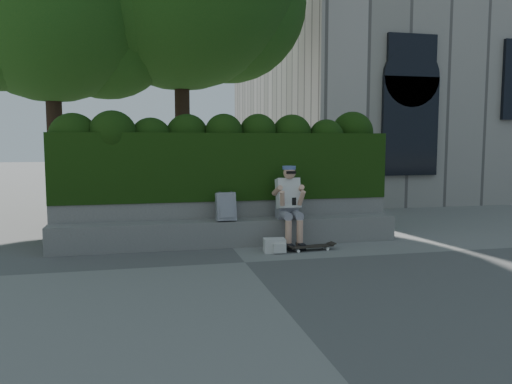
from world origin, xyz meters
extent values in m
plane|color=slate|center=(0.00, 0.00, 0.00)|extent=(80.00, 80.00, 0.00)
cube|color=gray|center=(0.00, 1.25, 0.23)|extent=(6.00, 0.45, 0.45)
cube|color=gray|center=(0.00, 1.73, 0.38)|extent=(6.00, 0.50, 0.75)
cube|color=black|center=(0.00, 1.95, 1.35)|extent=(6.00, 1.00, 1.20)
cylinder|color=black|center=(-0.47, 5.35, 1.73)|extent=(0.37, 0.37, 3.46)
cylinder|color=black|center=(-3.35, 4.81, 1.43)|extent=(0.34, 0.34, 2.86)
cube|color=gray|center=(1.00, 1.20, 0.56)|extent=(0.36, 0.26, 0.22)
cube|color=silver|center=(1.00, 1.13, 0.90)|extent=(0.40, 0.32, 0.55)
sphere|color=tan|center=(1.00, 1.06, 1.26)|extent=(0.21, 0.21, 0.21)
cylinder|color=#516395|center=(1.00, 1.08, 1.35)|extent=(0.23, 0.23, 0.06)
cube|color=black|center=(1.00, 0.78, 0.80)|extent=(0.07, 0.02, 0.13)
cylinder|color=tan|center=(0.90, 0.76, 0.24)|extent=(0.11, 0.11, 0.47)
cylinder|color=tan|center=(1.10, 0.76, 0.24)|extent=(0.11, 0.11, 0.47)
cube|color=black|center=(0.90, 0.70, 0.05)|extent=(0.10, 0.26, 0.10)
cube|color=black|center=(1.10, 0.70, 0.05)|extent=(0.10, 0.26, 0.10)
cube|color=black|center=(1.23, 0.55, 0.07)|extent=(0.77, 0.26, 0.02)
cylinder|color=silver|center=(0.98, 0.45, 0.03)|extent=(0.06, 0.03, 0.05)
cylinder|color=silver|center=(0.96, 0.61, 0.03)|extent=(0.06, 0.03, 0.05)
cylinder|color=silver|center=(1.50, 0.50, 0.03)|extent=(0.06, 0.03, 0.05)
cylinder|color=silver|center=(1.49, 0.66, 0.03)|extent=(0.06, 0.03, 0.05)
cube|color=#ABACB0|center=(-0.09, 1.15, 0.69)|extent=(0.33, 0.18, 0.48)
cube|color=beige|center=(0.61, 0.56, 0.11)|extent=(0.37, 0.28, 0.22)
camera|label=1|loc=(-1.47, -7.15, 1.80)|focal=35.00mm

